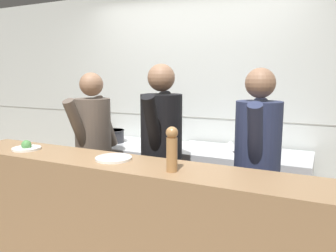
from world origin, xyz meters
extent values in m
cube|color=silver|center=(0.00, 1.39, 1.30)|extent=(8.00, 0.06, 2.60)
cube|color=gray|center=(0.00, 1.36, 1.15)|extent=(8.00, 0.00, 0.01)
cube|color=#38383D|center=(-0.51, 0.99, 0.41)|extent=(0.99, 0.70, 0.82)
cube|color=#B7BABF|center=(-0.51, 0.99, 0.84)|extent=(1.01, 0.71, 0.04)
cube|color=#B7BABF|center=(-0.51, 0.66, 0.47)|extent=(0.89, 0.03, 0.10)
cube|color=#B7BABF|center=(0.67, 0.99, 0.44)|extent=(1.31, 0.65, 0.89)
cube|color=black|center=(0.67, 0.69, 0.05)|extent=(1.28, 0.04, 0.10)
cube|color=#93704C|center=(0.16, -0.23, 0.51)|extent=(3.04, 0.45, 1.02)
cylinder|color=#2D2D33|center=(-0.80, 0.95, 0.93)|extent=(0.25, 0.25, 0.14)
cylinder|color=#2D2D33|center=(-0.80, 0.95, 1.00)|extent=(0.27, 0.27, 0.01)
cylinder|color=#B7BABF|center=(-0.22, 1.04, 0.94)|extent=(0.27, 0.27, 0.16)
cylinder|color=#B7BABF|center=(-0.22, 1.04, 1.02)|extent=(0.28, 0.28, 0.01)
cone|color=#B7BABF|center=(0.57, 0.98, 0.94)|extent=(0.24, 0.24, 0.11)
cube|color=#B7BABF|center=(0.83, 0.86, 0.89)|extent=(0.27, 0.09, 0.01)
cube|color=black|center=(0.64, 0.90, 0.90)|extent=(0.11, 0.05, 0.02)
cylinder|color=white|center=(-0.82, -0.24, 1.03)|extent=(0.23, 0.23, 0.02)
sphere|color=#4C8C47|center=(-0.82, -0.24, 1.06)|extent=(0.08, 0.08, 0.08)
cylinder|color=white|center=(0.02, -0.20, 1.03)|extent=(0.26, 0.26, 0.02)
cylinder|color=#AD7A47|center=(0.53, -0.29, 1.13)|extent=(0.07, 0.07, 0.22)
sphere|color=#AD7A47|center=(0.53, -0.29, 1.27)|extent=(0.08, 0.08, 0.08)
cube|color=black|center=(-0.58, 0.32, 0.39)|extent=(0.29, 0.19, 0.77)
cylinder|color=brown|center=(-0.58, 0.32, 1.09)|extent=(0.34, 0.34, 0.64)
sphere|color=#8C664C|center=(-0.58, 0.32, 1.54)|extent=(0.22, 0.22, 0.22)
cylinder|color=brown|center=(-0.58, 0.52, 1.17)|extent=(0.10, 0.32, 0.54)
cylinder|color=brown|center=(-0.58, 0.12, 1.17)|extent=(0.10, 0.32, 0.54)
cube|color=black|center=(0.15, 0.32, 0.40)|extent=(0.32, 0.24, 0.81)
cylinder|color=black|center=(0.15, 0.32, 1.14)|extent=(0.40, 0.40, 0.67)
sphere|color=#8C664C|center=(0.15, 0.32, 1.61)|extent=(0.23, 0.23, 0.23)
cylinder|color=black|center=(0.12, 0.52, 1.22)|extent=(0.15, 0.35, 0.56)
cylinder|color=black|center=(0.18, 0.11, 1.22)|extent=(0.15, 0.35, 0.56)
cube|color=black|center=(0.94, 0.35, 0.39)|extent=(0.31, 0.21, 0.79)
cylinder|color=#262D4C|center=(0.94, 0.35, 1.11)|extent=(0.37, 0.37, 0.65)
sphere|color=#8C664C|center=(0.94, 0.35, 1.57)|extent=(0.22, 0.22, 0.22)
cylinder|color=#262D4C|center=(0.93, 0.55, 1.19)|extent=(0.13, 0.33, 0.54)
cylinder|color=#262D4C|center=(0.96, 0.15, 1.19)|extent=(0.13, 0.33, 0.54)
camera|label=1|loc=(1.37, -2.12, 1.63)|focal=35.00mm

